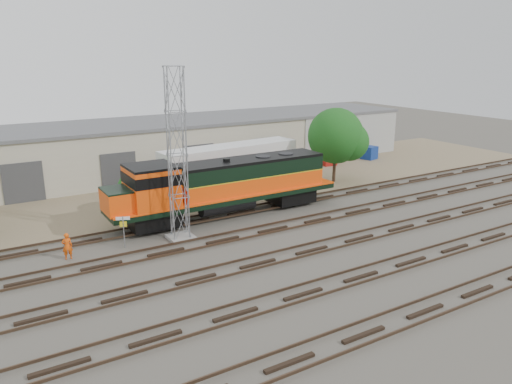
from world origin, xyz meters
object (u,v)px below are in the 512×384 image
signal_tower (177,159)px  semi_trailer (233,161)px  locomotive (223,185)px  worker (67,246)px

signal_tower → semi_trailer: bearing=45.3°
semi_trailer → locomotive: bearing=-129.3°
locomotive → worker: bearing=-169.2°
worker → semi_trailer: 18.76m
signal_tower → worker: bearing=177.3°
signal_tower → worker: (-7.22, 0.34, -4.68)m
locomotive → signal_tower: 6.11m
locomotive → worker: size_ratio=10.93×
signal_tower → semi_trailer: signal_tower is taller
worker → semi_trailer: semi_trailer is taller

